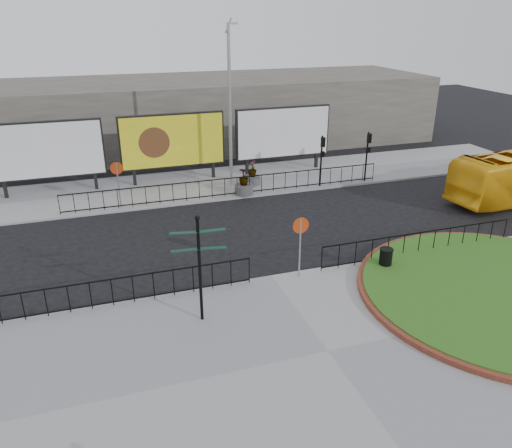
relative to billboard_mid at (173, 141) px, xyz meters
name	(u,v)px	position (x,y,z in m)	size (l,w,h in m)	color
ground	(271,278)	(1.50, -12.97, -2.60)	(90.00, 90.00, 0.00)	black
pavement_near	(327,353)	(1.50, -17.97, -2.54)	(30.00, 10.00, 0.12)	gray
pavement_far	(203,184)	(1.50, -0.97, -2.54)	(44.00, 6.00, 0.12)	gray
brick_edge	(502,292)	(9.00, -16.97, -2.39)	(10.40, 10.40, 0.18)	brown
grass_lawn	(502,292)	(9.00, -16.97, -2.37)	(10.00, 10.00, 0.22)	#1F5416
railing_near_left	(112,292)	(-4.50, -13.27, -1.93)	(10.00, 0.10, 1.10)	black
railing_near_right	(419,243)	(8.00, -13.27, -1.93)	(9.00, 0.10, 1.10)	black
railing_far	(231,187)	(2.50, -3.67, -1.93)	(18.00, 0.10, 1.10)	black
speed_sign_far	(117,175)	(-3.50, -3.57, -0.68)	(0.64, 0.07, 2.47)	gray
speed_sign_near	(300,234)	(2.50, -13.37, -0.68)	(0.64, 0.07, 2.47)	gray
billboard_left	(46,151)	(-7.00, 0.00, 0.00)	(6.20, 0.31, 4.10)	black
billboard_mid	(173,141)	(0.00, 0.00, 0.00)	(6.20, 0.31, 4.10)	black
billboard_right	(283,133)	(7.00, 0.00, 0.00)	(6.20, 0.31, 4.10)	black
lamp_post	(230,106)	(3.01, -1.97, 2.23)	(0.74, 0.18, 9.23)	gray
signal_pole_a	(322,153)	(8.00, -3.63, -0.50)	(0.22, 0.26, 3.00)	black
signal_pole_b	(368,149)	(11.00, -3.63, -0.50)	(0.22, 0.26, 3.00)	black
building_backdrop	(172,114)	(1.50, 9.03, -0.10)	(40.00, 10.00, 5.00)	#68635B
fingerpost_sign	(199,259)	(-1.74, -15.06, -0.21)	(1.76, 0.48, 3.76)	black
litter_bin	(386,259)	(6.00, -13.91, -2.03)	(0.54, 0.54, 0.89)	black
planter_b	(244,185)	(3.28, -3.57, -1.95)	(1.05, 1.05, 1.53)	#4C4C4F
planter_c	(252,176)	(4.26, -2.08, -1.96)	(0.96, 0.96, 1.45)	#4C4C4F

